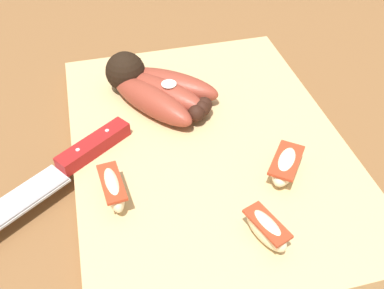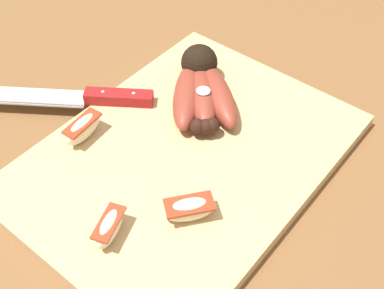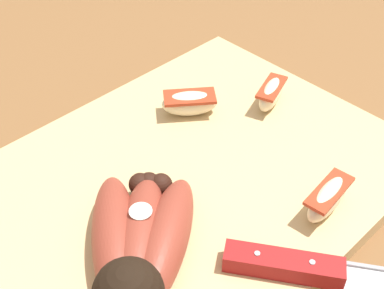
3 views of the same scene
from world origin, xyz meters
TOP-DOWN VIEW (x-y plane):
  - ground_plane at (0.00, 0.00)m, footprint 6.00×6.00m
  - cutting_board at (0.02, -0.02)m, footprint 0.45×0.33m
  - banana_bunch at (0.11, 0.03)m, footprint 0.16×0.16m
  - chefs_knife at (0.01, 0.16)m, footprint 0.18×0.25m
  - apple_wedge_near at (-0.14, -0.03)m, footprint 0.06×0.04m
  - apple_wedge_middle at (-0.06, -0.09)m, footprint 0.07×0.06m
  - apple_wedge_far at (-0.05, 0.11)m, footprint 0.06×0.03m

SIDE VIEW (x-z plane):
  - ground_plane at x=0.00m, z-range 0.00..0.00m
  - cutting_board at x=0.02m, z-range 0.00..0.02m
  - chefs_knife at x=0.01m, z-range 0.02..0.04m
  - apple_wedge_middle at x=-0.06m, z-range 0.02..0.05m
  - apple_wedge_near at x=-0.14m, z-range 0.02..0.05m
  - apple_wedge_far at x=-0.05m, z-range 0.02..0.05m
  - banana_bunch at x=0.11m, z-range 0.01..0.07m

